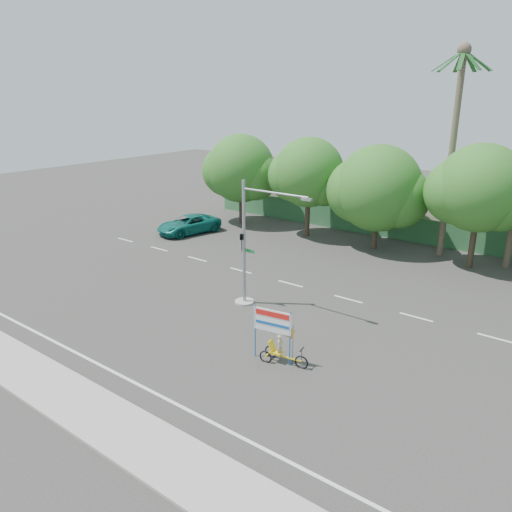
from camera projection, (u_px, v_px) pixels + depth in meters
The scene contains 12 objects.
ground at pixel (233, 342), 23.92m from camera, with size 120.00×120.00×0.00m, color #33302D.
sidewalk_near at pixel (102, 418), 18.23m from camera, with size 50.00×2.40×0.12m, color gray.
fence at pixel (405, 229), 39.85m from camera, with size 38.00×0.08×2.00m, color #336B3D.
building_left at pixel (324, 193), 48.69m from camera, with size 12.00×8.00×4.00m, color beige.
tree_far_left at pixel (240, 171), 44.10m from camera, with size 7.14×6.00×7.96m.
tree_left at pixel (308, 175), 39.98m from camera, with size 6.66×5.60×8.07m.
tree_center at pixel (378, 191), 36.73m from camera, with size 7.62×6.40×7.85m.
tree_right at pixel (479, 191), 32.46m from camera, with size 6.90×5.80×8.36m.
palm_short at pixel (454, 131), 33.86m from camera, with size 3.73×3.79×14.45m.
traffic_signal at pixel (248, 255), 27.27m from camera, with size 4.72×1.10×7.00m.
trike_billboard at pixel (277, 341), 21.83m from camera, with size 2.60×0.82×2.58m.
pickup_truck at pixel (189, 224), 42.04m from camera, with size 2.52×5.47×1.52m, color #0E655A.
Camera 1 is at (13.83, -16.39, 11.42)m, focal length 35.00 mm.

